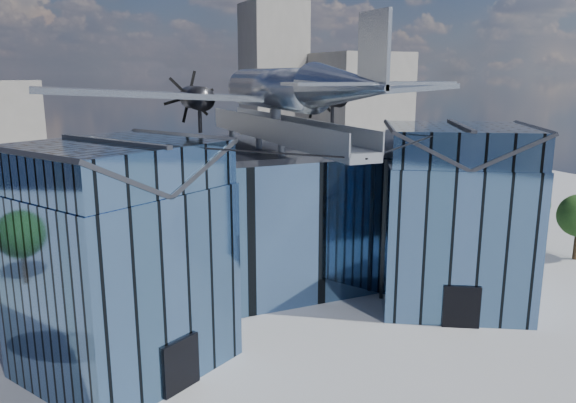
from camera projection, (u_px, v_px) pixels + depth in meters
name	position (u px, v px, depth m)	size (l,w,h in m)	color
ground_plane	(301.00, 322.00, 34.50)	(120.00, 120.00, 0.00)	gray
museum	(266.00, 214.00, 38.46)	(32.88, 24.50, 17.60)	#44658B
bg_towers	(157.00, 110.00, 77.90)	(77.00, 24.50, 26.00)	slate
tree_side_e	(532.00, 204.00, 50.80)	(3.32, 3.32, 4.95)	#322314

